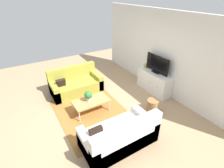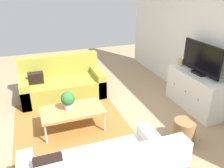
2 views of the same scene
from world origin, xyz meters
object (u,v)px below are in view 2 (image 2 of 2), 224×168
Objects in this scene: tv_console at (195,91)px; mantel_clock at (181,62)px; coffee_table at (73,111)px; flat_screen_tv at (201,59)px; wicker_basket at (184,131)px; potted_plant at (68,100)px; couch_left_side at (62,83)px.

tv_console is 0.68m from mantel_clock.
flat_screen_tv reaches higher than coffee_table.
flat_screen_tv is (0.09, 2.42, 0.66)m from coffee_table.
tv_console is 1.19m from wicker_basket.
flat_screen_tv is 2.55× the size of wicker_basket.
potted_plant is at bearing -120.37° from wicker_basket.
potted_plant is 2.47m from tv_console.
couch_left_side is 2.79m from tv_console.
couch_left_side is 2.76m from wicker_basket.
mantel_clock is (-0.53, 0.00, 0.43)m from tv_console.
mantel_clock reaches higher than wicker_basket.
potted_plant is at bearing -92.72° from tv_console.
tv_console is (1.46, 2.37, 0.09)m from couch_left_side.
tv_console reaches higher than wicker_basket.
coffee_table is 0.79× the size of tv_console.
mantel_clock is (-0.42, 2.46, 0.23)m from potted_plant.
tv_console is at bearing -0.00° from mantel_clock.
wicker_basket is (2.30, 1.54, -0.09)m from couch_left_side.
flat_screen_tv is at bearing 2.15° from mantel_clock.
couch_left_side reaches higher than mantel_clock.
coffee_table is at bearing -92.09° from flat_screen_tv.
wicker_basket is at bearing 59.63° from potted_plant.
couch_left_side is 1.38m from potted_plant.
flat_screen_tv is (0.12, 2.48, 0.46)m from potted_plant.
tv_console reaches higher than coffee_table.
mantel_clock is 1.71m from wicker_basket.
couch_left_side is 4.55× the size of wicker_basket.
flat_screen_tv is at bearing 90.00° from tv_console.
tv_console is at bearing 134.81° from wicker_basket.
couch_left_side reaches higher than wicker_basket.
coffee_table is at bearing -120.51° from wicker_basket.
potted_plant is (1.35, -0.08, 0.29)m from couch_left_side.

